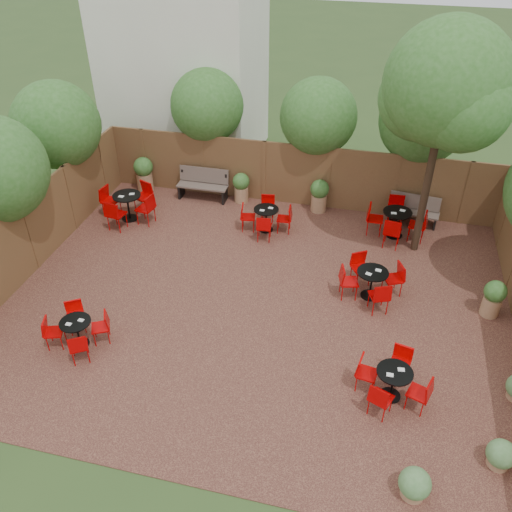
# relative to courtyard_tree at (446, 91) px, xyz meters

# --- Properties ---
(ground) EXTENTS (80.00, 80.00, 0.00)m
(ground) POSITION_rel_courtyard_tree_xyz_m (-3.70, -3.24, -4.44)
(ground) COLOR #354F23
(ground) RESTS_ON ground
(courtyard_paving) EXTENTS (12.00, 10.00, 0.02)m
(courtyard_paving) POSITION_rel_courtyard_tree_xyz_m (-3.70, -3.24, -4.43)
(courtyard_paving) COLOR #3C1B18
(courtyard_paving) RESTS_ON ground
(fence_back) EXTENTS (12.00, 0.08, 2.00)m
(fence_back) POSITION_rel_courtyard_tree_xyz_m (-3.70, 1.76, -3.44)
(fence_back) COLOR #51321E
(fence_back) RESTS_ON ground
(fence_left) EXTENTS (0.08, 10.00, 2.00)m
(fence_left) POSITION_rel_courtyard_tree_xyz_m (-9.70, -3.24, -3.44)
(fence_left) COLOR #51321E
(fence_left) RESTS_ON ground
(neighbour_building) EXTENTS (5.00, 4.00, 8.00)m
(neighbour_building) POSITION_rel_courtyard_tree_xyz_m (-8.20, 4.76, -0.44)
(neighbour_building) COLOR silver
(neighbour_building) RESTS_ON ground
(overhang_foliage) EXTENTS (15.88, 10.77, 2.73)m
(overhang_foliage) POSITION_rel_courtyard_tree_xyz_m (-5.12, -0.65, -1.68)
(overhang_foliage) COLOR #2E611F
(overhang_foliage) RESTS_ON ground
(courtyard_tree) EXTENTS (3.03, 2.98, 6.10)m
(courtyard_tree) POSITION_rel_courtyard_tree_xyz_m (0.00, 0.00, 0.00)
(courtyard_tree) COLOR black
(courtyard_tree) RESTS_ON courtyard_paving
(park_bench_left) EXTENTS (1.61, 0.52, 0.99)m
(park_bench_left) POSITION_rel_courtyard_tree_xyz_m (-6.60, 1.39, -3.91)
(park_bench_left) COLOR brown
(park_bench_left) RESTS_ON courtyard_paving
(park_bench_right) EXTENTS (1.49, 0.64, 0.89)m
(park_bench_right) POSITION_rel_courtyard_tree_xyz_m (-0.07, 1.38, -3.96)
(park_bench_right) COLOR brown
(park_bench_right) RESTS_ON courtyard_paving
(bistro_tables) EXTENTS (9.53, 7.69, 0.94)m
(bistro_tables) POSITION_rel_courtyard_tree_xyz_m (-3.67, -1.80, -3.98)
(bistro_tables) COLOR black
(bistro_tables) RESTS_ON courtyard_paving
(planters) EXTENTS (10.94, 4.41, 1.14)m
(planters) POSITION_rel_courtyard_tree_xyz_m (-4.47, 0.72, -3.86)
(planters) COLOR #9D714E
(planters) RESTS_ON courtyard_paving
(low_shrubs) EXTENTS (2.53, 3.13, 0.58)m
(low_shrubs) POSITION_rel_courtyard_tree_xyz_m (1.11, -6.36, -4.14)
(low_shrubs) COLOR #9D714E
(low_shrubs) RESTS_ON courtyard_paving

